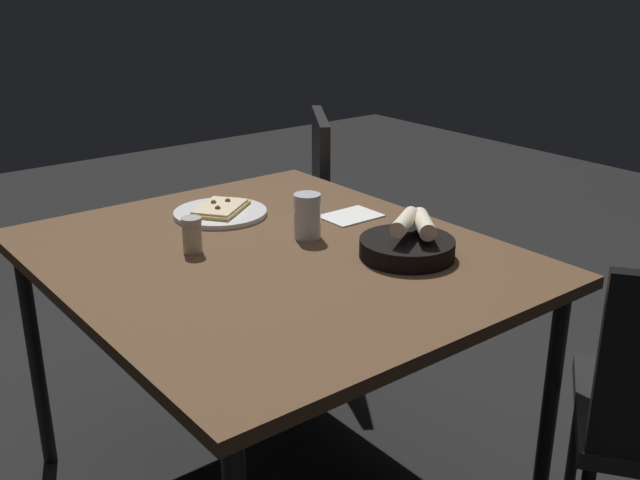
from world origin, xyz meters
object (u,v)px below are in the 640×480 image
chair_spare (290,215)px  beer_glass (307,219)px  pizza_plate (220,212)px  bread_basket (407,245)px  pepper_shaker (192,237)px  dining_table (272,272)px

chair_spare → beer_glass: bearing=57.1°
pizza_plate → bread_basket: (-0.19, 0.56, 0.02)m
pizza_plate → pepper_shaker: pepper_shaker is taller
dining_table → pepper_shaker: pepper_shaker is taller
bread_basket → dining_table: bearing=-43.9°
beer_glass → bread_basket: bearing=112.8°
pepper_shaker → bread_basket: bearing=138.4°
dining_table → bread_basket: (-0.24, 0.23, 0.09)m
pepper_shaker → chair_spare: size_ratio=0.10×
beer_glass → chair_spare: chair_spare is taller
dining_table → pizza_plate: size_ratio=4.54×
bread_basket → chair_spare: chair_spare is taller
bread_basket → beer_glass: 0.28m
pepper_shaker → chair_spare: bearing=-139.8°
dining_table → pizza_plate: bearing=-98.6°
pizza_plate → chair_spare: bearing=-142.0°
beer_glass → pepper_shaker: beer_glass is taller
beer_glass → pizza_plate: bearing=-74.5°
pizza_plate → chair_spare: 0.75m
bread_basket → pepper_shaker: (0.40, -0.35, 0.01)m
dining_table → pizza_plate: pizza_plate is taller
pizza_plate → beer_glass: (-0.08, 0.30, 0.04)m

